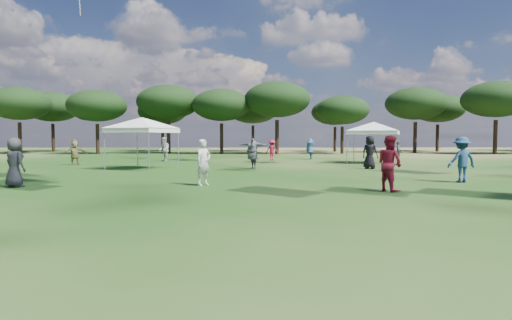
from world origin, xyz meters
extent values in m
cylinder|color=black|center=(-23.92, 45.02, 1.66)|extent=(0.38, 0.38, 3.32)
ellipsoid|color=black|center=(-23.92, 45.02, 5.31)|extent=(6.44, 6.44, 3.47)
cylinder|color=black|center=(-15.51, 44.30, 1.57)|extent=(0.36, 0.36, 3.14)
ellipsoid|color=black|center=(-15.51, 44.30, 5.03)|extent=(6.11, 6.11, 3.29)
cylinder|color=black|center=(-8.39, 45.81, 1.73)|extent=(0.40, 0.40, 3.46)
ellipsoid|color=black|center=(-8.39, 45.81, 5.54)|extent=(6.73, 6.73, 3.63)
cylinder|color=black|center=(-2.58, 44.63, 1.61)|extent=(0.37, 0.37, 3.21)
ellipsoid|color=black|center=(-2.58, 44.63, 5.14)|extent=(6.24, 6.24, 3.36)
cylinder|color=black|center=(3.26, 44.18, 1.78)|extent=(0.41, 0.41, 3.56)
ellipsoid|color=black|center=(3.26, 44.18, 5.69)|extent=(6.91, 6.91, 3.73)
cylinder|color=black|center=(10.19, 44.51, 1.44)|extent=(0.33, 0.33, 2.88)
ellipsoid|color=black|center=(10.19, 44.51, 4.61)|extent=(5.60, 5.60, 3.02)
cylinder|color=black|center=(18.96, 46.98, 1.72)|extent=(0.39, 0.39, 3.44)
ellipsoid|color=black|center=(18.96, 46.98, 5.51)|extent=(6.69, 6.69, 3.60)
cylinder|color=black|center=(25.77, 43.05, 1.77)|extent=(0.40, 0.40, 3.53)
ellipsoid|color=black|center=(25.77, 43.05, 5.65)|extent=(6.86, 6.86, 3.70)
cylinder|color=black|center=(-23.40, 51.57, 1.68)|extent=(0.39, 0.39, 3.37)
ellipsoid|color=black|center=(-23.40, 51.57, 5.39)|extent=(6.54, 6.54, 3.53)
cylinder|color=black|center=(-10.52, 53.31, 1.56)|extent=(0.36, 0.36, 3.11)
ellipsoid|color=black|center=(-10.52, 53.31, 4.98)|extent=(6.05, 6.05, 3.26)
cylinder|color=black|center=(0.83, 52.52, 1.60)|extent=(0.37, 0.37, 3.20)
ellipsoid|color=black|center=(0.83, 52.52, 5.12)|extent=(6.21, 6.21, 3.35)
cylinder|color=black|center=(10.82, 51.34, 1.50)|extent=(0.34, 0.34, 2.99)
ellipsoid|color=black|center=(10.82, 51.34, 4.79)|extent=(5.81, 5.81, 3.13)
cylinder|color=black|center=(23.62, 51.75, 1.66)|extent=(0.38, 0.38, 3.31)
ellipsoid|color=black|center=(23.62, 51.75, 5.30)|extent=(6.43, 6.43, 3.47)
cylinder|color=gray|center=(-7.54, 22.55, 1.10)|extent=(0.06, 0.06, 2.21)
cylinder|color=gray|center=(-4.91, 21.46, 1.10)|extent=(0.06, 0.06, 2.21)
cylinder|color=gray|center=(-6.45, 25.18, 1.10)|extent=(0.06, 0.06, 2.21)
cylinder|color=gray|center=(-3.82, 24.09, 1.10)|extent=(0.06, 0.06, 2.21)
cube|color=white|center=(-5.68, 23.32, 2.16)|extent=(3.92, 3.92, 0.25)
pyramid|color=white|center=(-5.68, 23.32, 2.88)|extent=(5.65, 5.65, 0.60)
cylinder|color=gray|center=(6.77, 27.43, 1.07)|extent=(0.06, 0.06, 2.14)
cylinder|color=gray|center=(9.61, 26.28, 1.07)|extent=(0.06, 0.06, 2.14)
cylinder|color=gray|center=(7.92, 30.27, 1.07)|extent=(0.06, 0.06, 2.14)
cylinder|color=gray|center=(10.76, 29.12, 1.07)|extent=(0.06, 0.06, 2.14)
cube|color=white|center=(8.77, 28.27, 2.09)|extent=(4.21, 4.21, 0.25)
pyramid|color=white|center=(8.77, 28.27, 2.81)|extent=(6.09, 6.09, 0.60)
imported|color=beige|center=(-1.43, 15.16, 0.86)|extent=(0.73, 0.74, 1.72)
imported|color=black|center=(7.06, 23.18, 0.94)|extent=(1.08, 1.05, 1.87)
imported|color=#434247|center=(0.47, 23.49, 0.86)|extent=(1.95, 1.86, 1.72)
imported|color=navy|center=(8.67, 16.05, 0.91)|extent=(1.28, 0.88, 1.81)
imported|color=maroon|center=(4.91, 13.37, 0.93)|extent=(1.03, 1.12, 1.86)
imported|color=#2C2B30|center=(-8.16, 14.77, 0.89)|extent=(1.04, 0.91, 1.78)
imported|color=olive|center=(-10.89, 26.89, 0.82)|extent=(1.59, 1.01, 1.64)
imported|color=beige|center=(-5.90, 30.58, 0.89)|extent=(1.03, 1.09, 1.79)
imported|color=navy|center=(5.15, 33.34, 0.87)|extent=(1.22, 2.22, 1.74)
imported|color=#2F3035|center=(10.65, 28.82, 0.77)|extent=(0.49, 0.63, 1.53)
imported|color=#A71B34|center=(2.05, 31.85, 0.79)|extent=(1.17, 0.94, 1.58)
camera|label=1|loc=(0.22, -0.66, 1.81)|focal=30.00mm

